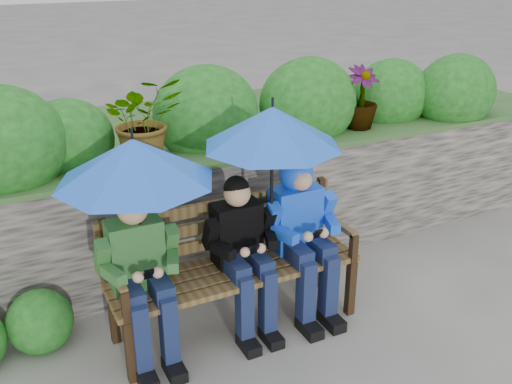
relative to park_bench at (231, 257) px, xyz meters
name	(u,v)px	position (x,y,z in m)	size (l,w,h in m)	color
ground	(262,314)	(0.23, -0.03, -0.53)	(60.00, 60.00, 0.00)	slate
garden_backdrop	(176,171)	(0.15, 1.58, 0.08)	(8.00, 2.87, 1.72)	#383532
park_bench	(231,257)	(0.00, 0.00, 0.00)	(1.75, 0.51, 0.92)	black
boy_left	(141,270)	(-0.66, -0.08, 0.12)	(0.51, 0.60, 1.15)	#306C2C
boy_middle	(243,248)	(0.05, -0.08, 0.11)	(0.49, 0.57, 1.12)	black
boy_right	(302,225)	(0.52, -0.07, 0.17)	(0.53, 0.64, 1.17)	blue
umbrella_left	(134,161)	(-0.63, -0.05, 0.83)	(0.98, 0.98, 0.86)	blue
umbrella_right	(272,127)	(0.29, -0.05, 0.92)	(0.93, 0.93, 0.92)	blue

